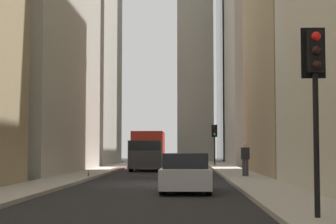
% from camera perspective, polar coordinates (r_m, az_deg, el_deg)
% --- Properties ---
extents(ground_plane, '(135.00, 135.00, 0.00)m').
position_cam_1_polar(ground_plane, '(25.54, -1.36, -7.29)').
color(ground_plane, black).
extents(sidewalk_right, '(90.00, 2.20, 0.14)m').
position_cam_1_polar(sidewalk_right, '(26.18, -11.31, -6.98)').
color(sidewalk_right, '#A8A399').
rests_on(sidewalk_right, ground_plane).
extents(sidewalk_left, '(90.00, 2.20, 0.14)m').
position_cam_1_polar(sidewalk_left, '(25.68, 8.80, -7.07)').
color(sidewalk_left, '#A8A399').
rests_on(sidewalk_left, ground_plane).
extents(building_left_far, '(16.12, 10.50, 22.57)m').
position_cam_1_polar(building_left_far, '(57.59, 11.07, 6.03)').
color(building_left_far, '#A8A091').
rests_on(building_left_far, ground_plane).
extents(building_right_far, '(13.36, 10.50, 27.06)m').
position_cam_1_polar(building_right_far, '(56.58, -10.55, 8.51)').
color(building_right_far, '#B7B2A5').
rests_on(building_right_far, ground_plane).
extents(church_spire, '(4.68, 4.68, 31.95)m').
position_cam_1_polar(church_spire, '(69.06, 2.75, 8.89)').
color(church_spire, '#A8A091').
rests_on(church_spire, ground_plane).
extents(delivery_truck, '(6.46, 2.25, 2.84)m').
position_cam_1_polar(delivery_truck, '(41.12, -2.07, -3.92)').
color(delivery_truck, red).
rests_on(delivery_truck, ground_plane).
extents(sedan_silver, '(4.30, 1.78, 1.42)m').
position_cam_1_polar(sedan_silver, '(20.60, 1.78, -6.28)').
color(sedan_silver, '#B7BABF').
rests_on(sedan_silver, ground_plane).
extents(traffic_light_foreground, '(0.43, 0.52, 4.04)m').
position_cam_1_polar(traffic_light_foreground, '(12.33, 14.70, 3.55)').
color(traffic_light_foreground, black).
rests_on(traffic_light_foreground, sidewalk_left).
extents(traffic_light_midblock, '(0.43, 0.52, 3.60)m').
position_cam_1_polar(traffic_light_midblock, '(50.47, 4.74, -2.38)').
color(traffic_light_midblock, black).
rests_on(traffic_light_midblock, sidewalk_left).
extents(pedestrian, '(0.26, 0.44, 1.77)m').
position_cam_1_polar(pedestrian, '(30.04, 7.84, -4.61)').
color(pedestrian, '#33333D').
rests_on(pedestrian, sidewalk_left).
extents(discarded_bottle, '(0.07, 0.07, 0.27)m').
position_cam_1_polar(discarded_bottle, '(29.88, -8.07, -6.26)').
color(discarded_bottle, brown).
rests_on(discarded_bottle, sidewalk_right).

